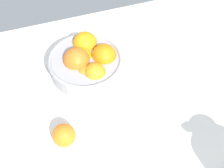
{
  "coord_description": "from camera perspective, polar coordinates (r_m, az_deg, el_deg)",
  "views": [
    {
      "loc": [
        -18.03,
        -56.66,
        86.69
      ],
      "look_at": [
        1.69,
        3.54,
        8.76
      ],
      "focal_mm": 53.56,
      "sensor_mm": 36.0,
      "label": 1
    }
  ],
  "objects": [
    {
      "name": "loose_orange_0",
      "position": [
        0.97,
        -8.21,
        -8.66
      ],
      "size": [
        6.84,
        6.84,
        6.84
      ],
      "primitive_type": "sphere",
      "color": "orange",
      "rests_on": "ground_plane"
    },
    {
      "name": "ground_plane",
      "position": [
        1.06,
        -0.27,
        -5.12
      ],
      "size": [
        140.76,
        95.56,
        3.0
      ],
      "primitive_type": "cube",
      "color": "white"
    },
    {
      "name": "fruit_bowl",
      "position": [
        1.11,
        -4.37,
        3.63
      ],
      "size": [
        24.58,
        24.58,
        11.41
      ],
      "color": "#99999E",
      "rests_on": "ground_plane"
    }
  ]
}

